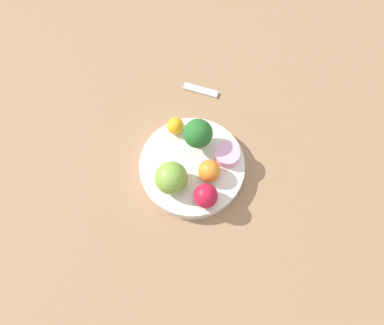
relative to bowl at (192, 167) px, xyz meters
The scene contains 10 objects.
ground_plane 0.03m from the bowl, ahead, with size 6.00×6.00×0.00m, color gray.
table_surface 0.02m from the bowl, ahead, with size 1.20×1.20×0.02m.
bowl is the anchor object (origin of this frame).
broccoli 0.08m from the bowl, behind, with size 0.06×0.06×0.08m.
apple_red 0.09m from the bowl, 33.72° to the left, with size 0.05×0.05×0.05m.
apple_green 0.07m from the bowl, 29.77° to the right, with size 0.06×0.06×0.06m.
orange_front 0.09m from the bowl, 141.90° to the right, with size 0.03×0.03×0.03m.
orange_back 0.05m from the bowl, 70.73° to the left, with size 0.04×0.04×0.04m.
small_cup 0.08m from the bowl, 117.61° to the left, with size 0.05×0.05×0.02m.
spoon 0.19m from the bowl, behind, with size 0.02×0.08×0.01m.
Camera 1 is at (0.27, 0.07, 0.74)m, focal length 35.00 mm.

